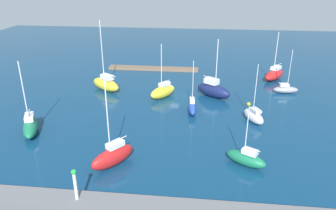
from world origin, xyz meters
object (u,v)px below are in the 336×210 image
object	(u,v)px
sailboat_green_far_south	(30,126)
sailboat_red_by_breakwater	(274,74)
sailboat_red_lone_north	(113,156)
mooring_buoy_yellow	(249,104)
pier_dock	(153,68)
sailboat_yellow_inner_mooring	(163,91)
sailboat_blue_far_north	(192,107)
sailboat_navy_near_pier	(213,90)
sailboat_green_outer_mooring	(246,158)
sailboat_white_mid_basin	(254,116)
harbor_beacon	(75,182)
sailboat_gray_east_end	(285,89)
sailboat_yellow_west_end	(106,84)

from	to	relation	value
sailboat_green_far_south	sailboat_red_by_breakwater	size ratio (longest dim) A/B	1.06
sailboat_red_lone_north	mooring_buoy_yellow	size ratio (longest dim) A/B	17.09
pier_dock	mooring_buoy_yellow	size ratio (longest dim) A/B	32.50
sailboat_yellow_inner_mooring	sailboat_red_by_breakwater	bearing A→B (deg)	158.26
sailboat_blue_far_north	sailboat_navy_near_pier	distance (m)	9.51
pier_dock	sailboat_green_outer_mooring	size ratio (longest dim) A/B	2.74
sailboat_red_by_breakwater	sailboat_blue_far_north	bearing A→B (deg)	-4.39
sailboat_white_mid_basin	mooring_buoy_yellow	distance (m)	7.09
sailboat_red_by_breakwater	sailboat_navy_near_pier	bearing A→B (deg)	-12.23
pier_dock	mooring_buoy_yellow	xyz separation A→B (m)	(-21.83, 21.78, 0.05)
sailboat_navy_near_pier	sailboat_red_by_breakwater	bearing A→B (deg)	77.49
harbor_beacon	sailboat_white_mid_basin	bearing A→B (deg)	-131.82
sailboat_green_far_south	sailboat_blue_far_north	xyz separation A→B (m)	(-25.35, -10.55, -0.10)
sailboat_gray_east_end	mooring_buoy_yellow	xyz separation A→B (m)	(8.50, 7.94, -0.50)
sailboat_blue_far_north	pier_dock	bearing A→B (deg)	-162.78
sailboat_gray_east_end	sailboat_white_mid_basin	xyz separation A→B (m)	(8.55, 14.99, 0.26)
sailboat_green_outer_mooring	sailboat_blue_far_north	bearing A→B (deg)	-33.08
sailboat_red_by_breakwater	sailboat_yellow_west_end	bearing A→B (deg)	-36.52
sailboat_white_mid_basin	sailboat_yellow_west_end	bearing A→B (deg)	41.48
sailboat_blue_far_north	sailboat_yellow_west_end	bearing A→B (deg)	-123.21
sailboat_yellow_west_end	sailboat_green_outer_mooring	world-z (taller)	sailboat_yellow_west_end
pier_dock	sailboat_white_mid_basin	distance (m)	36.14
harbor_beacon	mooring_buoy_yellow	bearing A→B (deg)	-124.86
sailboat_gray_east_end	sailboat_navy_near_pier	world-z (taller)	sailboat_navy_near_pier
sailboat_yellow_inner_mooring	sailboat_gray_east_end	bearing A→B (deg)	140.29
pier_dock	sailboat_yellow_inner_mooring	xyz separation A→B (m)	(-4.92, 19.32, 1.04)
mooring_buoy_yellow	sailboat_green_far_south	bearing A→B (deg)	22.75
sailboat_white_mid_basin	sailboat_green_far_south	bearing A→B (deg)	76.76
harbor_beacon	sailboat_green_far_south	world-z (taller)	sailboat_green_far_south
sailboat_red_lone_north	sailboat_yellow_inner_mooring	size ratio (longest dim) A/B	1.10
sailboat_green_far_south	sailboat_red_lone_north	distance (m)	17.34
sailboat_blue_far_north	sailboat_white_mid_basin	size ratio (longest dim) A/B	0.97
sailboat_white_mid_basin	mooring_buoy_yellow	size ratio (longest dim) A/B	14.22
pier_dock	sailboat_gray_east_end	bearing A→B (deg)	155.48
sailboat_red_lone_north	sailboat_navy_near_pier	bearing A→B (deg)	-169.58
sailboat_red_by_breakwater	sailboat_yellow_inner_mooring	size ratio (longest dim) A/B	1.01
harbor_beacon	mooring_buoy_yellow	size ratio (longest dim) A/B	5.21
sailboat_white_mid_basin	sailboat_green_outer_mooring	bearing A→B (deg)	142.84
harbor_beacon	sailboat_green_outer_mooring	world-z (taller)	sailboat_green_outer_mooring
sailboat_gray_east_end	harbor_beacon	bearing A→B (deg)	-131.48
harbor_beacon	sailboat_yellow_west_end	size ratio (longest dim) A/B	0.25
sailboat_red_lone_north	sailboat_yellow_inner_mooring	distance (m)	25.42
sailboat_red_lone_north	mooring_buoy_yellow	xyz separation A→B (m)	(-20.45, -22.71, -1.07)
pier_dock	sailboat_red_by_breakwater	xyz separation A→B (m)	(-29.54, 5.02, 1.01)
harbor_beacon	sailboat_gray_east_end	xyz separation A→B (m)	(-30.50, -39.53, -2.71)
pier_dock	sailboat_navy_near_pier	distance (m)	23.32
sailboat_white_mid_basin	mooring_buoy_yellow	world-z (taller)	sailboat_white_mid_basin
sailboat_red_by_breakwater	mooring_buoy_yellow	world-z (taller)	sailboat_red_by_breakwater
sailboat_green_far_south	sailboat_red_lone_north	size ratio (longest dim) A/B	0.98
sailboat_white_mid_basin	sailboat_blue_far_north	bearing A→B (deg)	50.98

